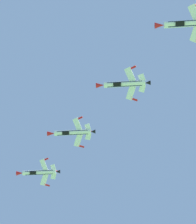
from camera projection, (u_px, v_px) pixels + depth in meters
fighter_jet_lead at (39, 172)px, 135.03m from camera, size 15.86×7.55×7.46m
fighter_jet_left_wing at (72, 133)px, 122.92m from camera, size 15.86×7.89×7.11m
fighter_jet_right_wing at (124, 84)px, 109.05m from camera, size 15.86×8.26×6.68m
fighter_jet_left_outer at (187, 24)px, 94.59m from camera, size 15.86×8.22×6.73m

